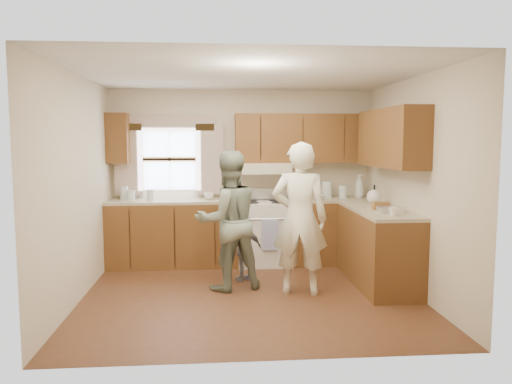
{
  "coord_description": "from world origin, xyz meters",
  "views": [
    {
      "loc": [
        -0.39,
        -5.59,
        1.78
      ],
      "look_at": [
        0.1,
        0.4,
        1.15
      ],
      "focal_mm": 35.0,
      "sensor_mm": 36.0,
      "label": 1
    }
  ],
  "objects": [
    {
      "name": "woman_left",
      "position": [
        0.57,
        0.0,
        0.88
      ],
      "size": [
        0.72,
        0.55,
        1.76
      ],
      "primitive_type": "imported",
      "rotation": [
        0.0,
        0.0,
        2.92
      ],
      "color": "white",
      "rests_on": "ground"
    },
    {
      "name": "stove",
      "position": [
        0.3,
        1.44,
        0.47
      ],
      "size": [
        0.76,
        0.67,
        1.07
      ],
      "color": "silver",
      "rests_on": "ground"
    },
    {
      "name": "child",
      "position": [
        -0.02,
        0.58,
        0.41
      ],
      "size": [
        0.51,
        0.4,
        0.81
      ],
      "primitive_type": "imported",
      "rotation": [
        0.0,
        0.0,
        3.64
      ],
      "color": "gray",
      "rests_on": "ground"
    },
    {
      "name": "woman_right",
      "position": [
        -0.24,
        0.26,
        0.83
      ],
      "size": [
        0.95,
        0.84,
        1.65
      ],
      "primitive_type": "imported",
      "rotation": [
        0.0,
        0.0,
        3.45
      ],
      "color": "#20382C",
      "rests_on": "ground"
    },
    {
      "name": "room",
      "position": [
        0.0,
        0.0,
        1.25
      ],
      "size": [
        3.8,
        3.8,
        3.8
      ],
      "color": "#4C2E17",
      "rests_on": "ground"
    },
    {
      "name": "kitchen_fixtures",
      "position": [
        0.61,
        1.08,
        0.84
      ],
      "size": [
        3.8,
        2.25,
        2.15
      ],
      "color": "#4E2B10",
      "rests_on": "ground"
    }
  ]
}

